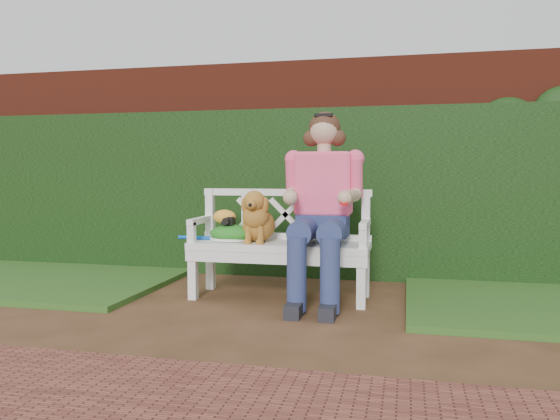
# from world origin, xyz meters

# --- Properties ---
(ground) EXTENTS (60.00, 60.00, 0.00)m
(ground) POSITION_xyz_m (0.00, 0.00, 0.00)
(ground) COLOR #3D2A16
(brick_wall) EXTENTS (10.00, 0.30, 2.20)m
(brick_wall) POSITION_xyz_m (0.00, 1.90, 1.10)
(brick_wall) COLOR maroon
(brick_wall) RESTS_ON ground
(ivy_hedge) EXTENTS (10.00, 0.18, 1.70)m
(ivy_hedge) POSITION_xyz_m (0.00, 1.68, 0.85)
(ivy_hedge) COLOR #245119
(ivy_hedge) RESTS_ON ground
(grass_left) EXTENTS (2.60, 2.00, 0.05)m
(grass_left) POSITION_xyz_m (-2.40, 0.90, 0.03)
(grass_left) COLOR #214A1A
(grass_left) RESTS_ON ground
(brick_paving) EXTENTS (4.00, 1.20, 0.03)m
(brick_paving) POSITION_xyz_m (0.00, -1.60, 0.01)
(brick_paving) COLOR brown
(brick_paving) RESTS_ON ground
(garden_bench) EXTENTS (1.65, 0.80, 0.48)m
(garden_bench) POSITION_xyz_m (0.06, 0.69, 0.24)
(garden_bench) COLOR white
(garden_bench) RESTS_ON ground
(seated_woman) EXTENTS (0.93, 1.08, 1.62)m
(seated_woman) POSITION_xyz_m (0.42, 0.67, 0.81)
(seated_woman) COLOR #FA4F61
(seated_woman) RESTS_ON ground
(dog) EXTENTS (0.34, 0.43, 0.44)m
(dog) POSITION_xyz_m (-0.12, 0.64, 0.70)
(dog) COLOR #AB6F3C
(dog) RESTS_ON garden_bench
(tennis_racket) EXTENTS (0.74, 0.45, 0.03)m
(tennis_racket) POSITION_xyz_m (-0.41, 0.68, 0.50)
(tennis_racket) COLOR white
(tennis_racket) RESTS_ON garden_bench
(green_bag) EXTENTS (0.47, 0.39, 0.14)m
(green_bag) POSITION_xyz_m (-0.35, 0.68, 0.55)
(green_bag) COLOR #28701C
(green_bag) RESTS_ON garden_bench
(camera_item) EXTENTS (0.11, 0.09, 0.07)m
(camera_item) POSITION_xyz_m (-0.39, 0.67, 0.65)
(camera_item) COLOR black
(camera_item) RESTS_ON green_bag
(baseball_glove) EXTENTS (0.22, 0.17, 0.13)m
(baseball_glove) POSITION_xyz_m (-0.44, 0.69, 0.68)
(baseball_glove) COLOR gold
(baseball_glove) RESTS_ON green_bag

